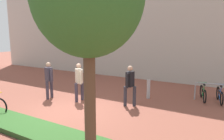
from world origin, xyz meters
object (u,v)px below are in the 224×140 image
Objects in this scene: bike_rack_cluster at (220,95)px; bollard_steel at (148,89)px; person_casual_tan at (79,80)px; person_suited_dark at (49,78)px; person_suited_navy at (130,83)px.

bollard_steel is (-2.95, -1.04, 0.10)m from bike_rack_cluster.
person_casual_tan is at bearing -151.35° from bike_rack_cluster.
person_suited_dark is (-4.02, -2.35, 0.53)m from bollard_steel.
person_suited_navy reaches higher than bollard_steel.
person_casual_tan is at bearing -142.50° from bollard_steel.
person_suited_dark is (-3.74, -0.91, 0.00)m from person_suited_navy.
person_suited_navy is at bearing -142.46° from bike_rack_cluster.
bollard_steel is at bearing 78.79° from person_suited_navy.
bollard_steel is at bearing -160.47° from bike_rack_cluster.
bollard_steel is 1.56m from person_suited_navy.
person_casual_tan reaches higher than bollard_steel.
person_casual_tan is at bearing 14.91° from person_suited_dark.
person_casual_tan is 1.52m from person_suited_dark.
person_suited_dark is at bearing -166.27° from person_suited_navy.
person_suited_navy is (-0.28, -1.44, 0.53)m from bollard_steel.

